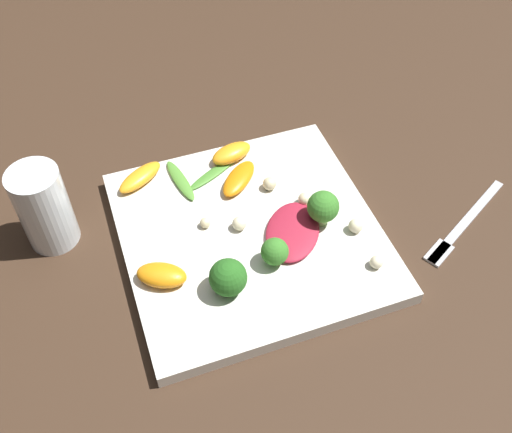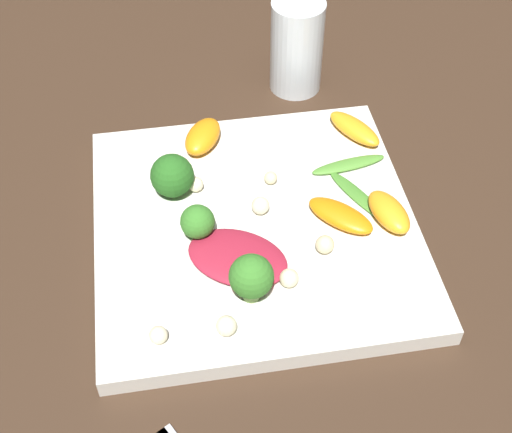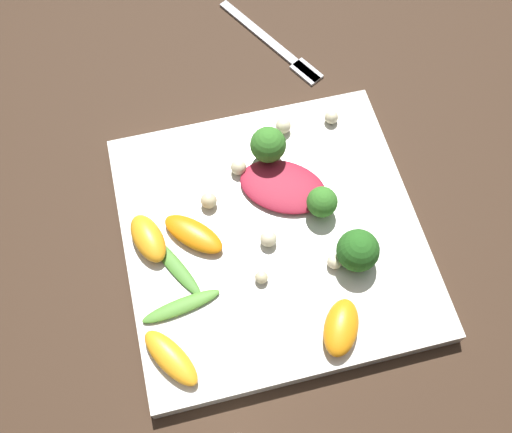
{
  "view_description": "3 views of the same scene",
  "coord_description": "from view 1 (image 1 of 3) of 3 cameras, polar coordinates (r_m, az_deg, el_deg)",
  "views": [
    {
      "loc": [
        0.15,
        0.43,
        0.58
      ],
      "look_at": [
        -0.01,
        -0.01,
        0.03
      ],
      "focal_mm": 42.0,
      "sensor_mm": 36.0,
      "label": 1
    },
    {
      "loc": [
        -0.45,
        0.07,
        0.52
      ],
      "look_at": [
        -0.02,
        0.0,
        0.04
      ],
      "focal_mm": 50.0,
      "sensor_mm": 36.0,
      "label": 2
    },
    {
      "loc": [
        0.25,
        -0.08,
        0.58
      ],
      "look_at": [
        -0.01,
        -0.01,
        0.04
      ],
      "focal_mm": 42.0,
      "sensor_mm": 36.0,
      "label": 3
    }
  ],
  "objects": [
    {
      "name": "broccoli_floret_1",
      "position": [
        0.65,
        -2.68,
        -5.85
      ],
      "size": [
        0.04,
        0.04,
        0.04
      ],
      "color": "#7A9E51",
      "rests_on": "plate"
    },
    {
      "name": "macadamia_nut_5",
      "position": [
        0.68,
        -3.21,
        -5.14
      ],
      "size": [
        0.02,
        0.02,
        0.02
      ],
      "color": "beige",
      "rests_on": "plate"
    },
    {
      "name": "plate",
      "position": [
        0.73,
        -0.58,
        -1.75
      ],
      "size": [
        0.3,
        0.3,
        0.02
      ],
      "color": "silver",
      "rests_on": "ground_plane"
    },
    {
      "name": "drinking_glass",
      "position": [
        0.74,
        -19.54,
        0.78
      ],
      "size": [
        0.06,
        0.06,
        0.11
      ],
      "color": "white",
      "rests_on": "ground_plane"
    },
    {
      "name": "arugula_sprig_1",
      "position": [
        0.78,
        -4.09,
        4.14
      ],
      "size": [
        0.08,
        0.05,
        0.0
      ],
      "color": "#47842D",
      "rests_on": "plate"
    },
    {
      "name": "macadamia_nut_0",
      "position": [
        0.72,
        -1.6,
        -0.67
      ],
      "size": [
        0.02,
        0.02,
        0.02
      ],
      "color": "beige",
      "rests_on": "plate"
    },
    {
      "name": "broccoli_floret_2",
      "position": [
        0.71,
        6.41,
        0.87
      ],
      "size": [
        0.04,
        0.04,
        0.05
      ],
      "color": "#7A9E51",
      "rests_on": "plate"
    },
    {
      "name": "orange_segment_0",
      "position": [
        0.77,
        -1.65,
        3.63
      ],
      "size": [
        0.07,
        0.07,
        0.01
      ],
      "color": "orange",
      "rests_on": "plate"
    },
    {
      "name": "fork",
      "position": [
        0.78,
        18.79,
        -1.13
      ],
      "size": [
        0.16,
        0.1,
        0.01
      ],
      "color": "#B2B2B7",
      "rests_on": "ground_plane"
    },
    {
      "name": "macadamia_nut_4",
      "position": [
        0.74,
        4.68,
        1.68
      ],
      "size": [
        0.02,
        0.02,
        0.02
      ],
      "color": "beige",
      "rests_on": "plate"
    },
    {
      "name": "macadamia_nut_1",
      "position": [
        0.7,
        11.41,
        -4.28
      ],
      "size": [
        0.02,
        0.02,
        0.02
      ],
      "color": "beige",
      "rests_on": "plate"
    },
    {
      "name": "macadamia_nut_2",
      "position": [
        0.72,
        9.48,
        -0.87
      ],
      "size": [
        0.02,
        0.02,
        0.02
      ],
      "color": "beige",
      "rests_on": "plate"
    },
    {
      "name": "arugula_sprig_0",
      "position": [
        0.78,
        -7.22,
        3.44
      ],
      "size": [
        0.03,
        0.08,
        0.01
      ],
      "color": "#518E33",
      "rests_on": "plate"
    },
    {
      "name": "macadamia_nut_6",
      "position": [
        0.72,
        -4.85,
        -0.6
      ],
      "size": [
        0.01,
        0.01,
        0.01
      ],
      "color": "beige",
      "rests_on": "plate"
    },
    {
      "name": "orange_segment_3",
      "position": [
        0.8,
        -2.35,
        6.04
      ],
      "size": [
        0.06,
        0.04,
        0.02
      ],
      "color": "orange",
      "rests_on": "plate"
    },
    {
      "name": "radicchio_leaf_0",
      "position": [
        0.71,
        3.51,
        -1.42
      ],
      "size": [
        0.1,
        0.11,
        0.01
      ],
      "color": "maroon",
      "rests_on": "plate"
    },
    {
      "name": "macadamia_nut_3",
      "position": [
        0.76,
        1.3,
        3.14
      ],
      "size": [
        0.02,
        0.02,
        0.02
      ],
      "color": "beige",
      "rests_on": "plate"
    },
    {
      "name": "orange_segment_2",
      "position": [
        0.78,
        -10.99,
        3.7
      ],
      "size": [
        0.07,
        0.06,
        0.02
      ],
      "color": "orange",
      "rests_on": "plate"
    },
    {
      "name": "broccoli_floret_0",
      "position": [
        0.68,
        1.79,
        -3.38
      ],
      "size": [
        0.03,
        0.03,
        0.04
      ],
      "color": "#7A9E51",
      "rests_on": "plate"
    },
    {
      "name": "ground_plane",
      "position": [
        0.74,
        -0.57,
        -2.21
      ],
      "size": [
        2.4,
        2.4,
        0.0
      ],
      "primitive_type": "plane",
      "color": "#382619"
    },
    {
      "name": "orange_segment_1",
      "position": [
        0.68,
        -8.97,
        -5.54
      ],
      "size": [
        0.07,
        0.06,
        0.02
      ],
      "color": "orange",
      "rests_on": "plate"
    }
  ]
}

